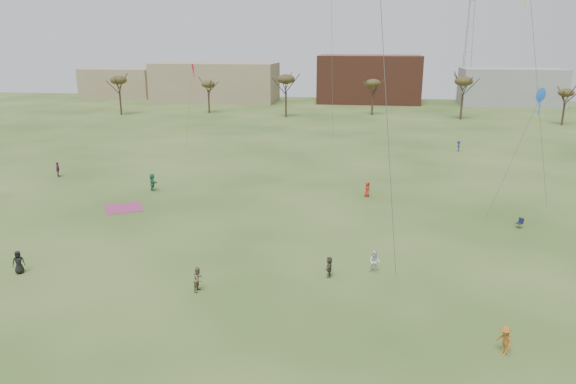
# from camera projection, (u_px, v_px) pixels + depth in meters

# --- Properties ---
(ground) EXTENTS (260.00, 260.00, 0.00)m
(ground) POSITION_uv_depth(u_px,v_px,m) (253.00, 360.00, 27.02)
(ground) COLOR #2B4A17
(ground) RESTS_ON ground
(spectator_fore_b) EXTENTS (0.78, 0.91, 1.63)m
(spectator_fore_b) POSITION_uv_depth(u_px,v_px,m) (198.00, 279.00, 34.26)
(spectator_fore_b) COLOR #79664D
(spectator_fore_b) RESTS_ON ground
(spectator_fore_c) EXTENTS (0.44, 1.33, 1.43)m
(spectator_fore_c) POSITION_uv_depth(u_px,v_px,m) (329.00, 267.00, 36.41)
(spectator_fore_c) COLOR #4C4636
(spectator_fore_c) RESTS_ON ground
(flyer_mid_a) EXTENTS (0.96, 0.89, 1.65)m
(flyer_mid_a) POSITION_uv_depth(u_px,v_px,m) (19.00, 262.00, 36.85)
(flyer_mid_a) COLOR black
(flyer_mid_a) RESTS_ON ground
(flyer_mid_b) EXTENTS (1.01, 1.17, 1.57)m
(flyer_mid_b) POSITION_uv_depth(u_px,v_px,m) (505.00, 340.00, 27.33)
(flyer_mid_b) COLOR #AD6420
(flyer_mid_b) RESTS_ON ground
(spectator_mid_d) EXTENTS (0.81, 1.14, 1.80)m
(spectator_mid_d) POSITION_uv_depth(u_px,v_px,m) (58.00, 169.00, 63.05)
(spectator_mid_d) COLOR #823668
(spectator_mid_d) RESTS_ON ground
(spectator_mid_e) EXTENTS (0.88, 0.75, 1.60)m
(spectator_mid_e) POSITION_uv_depth(u_px,v_px,m) (375.00, 262.00, 37.00)
(spectator_mid_e) COLOR white
(spectator_mid_e) RESTS_ON ground
(flyer_far_a) EXTENTS (1.57, 1.69, 1.89)m
(flyer_far_a) POSITION_uv_depth(u_px,v_px,m) (152.00, 182.00, 57.22)
(flyer_far_a) COLOR #28794E
(flyer_far_a) RESTS_ON ground
(flyer_far_b) EXTENTS (0.81, 0.92, 1.57)m
(flyer_far_b) POSITION_uv_depth(u_px,v_px,m) (367.00, 189.00, 55.08)
(flyer_far_b) COLOR red
(flyer_far_b) RESTS_ON ground
(flyer_far_c) EXTENTS (0.62, 1.03, 1.55)m
(flyer_far_c) POSITION_uv_depth(u_px,v_px,m) (458.00, 146.00, 77.70)
(flyer_far_c) COLOR navy
(flyer_far_c) RESTS_ON ground
(blanket_plum) EXTENTS (4.59, 4.59, 0.03)m
(blanket_plum) POSITION_uv_depth(u_px,v_px,m) (123.00, 208.00, 51.48)
(blanket_plum) COLOR #A7336C
(blanket_plum) RESTS_ON ground
(camp_chair_right) EXTENTS (0.74, 0.73, 0.87)m
(camp_chair_right) POSITION_uv_depth(u_px,v_px,m) (519.00, 225.00, 45.97)
(camp_chair_right) COLOR #131835
(camp_chair_right) RESTS_ON ground
(tree_line) EXTENTS (117.44, 49.32, 8.91)m
(tree_line) POSITION_uv_depth(u_px,v_px,m) (326.00, 87.00, 100.70)
(tree_line) COLOR #3A2B1E
(tree_line) RESTS_ON ground
(building_tan) EXTENTS (32.00, 14.00, 10.00)m
(building_tan) POSITION_uv_depth(u_px,v_px,m) (216.00, 82.00, 140.03)
(building_tan) COLOR #937F60
(building_tan) RESTS_ON ground
(building_brick) EXTENTS (26.00, 16.00, 12.00)m
(building_brick) POSITION_uv_depth(u_px,v_px,m) (369.00, 79.00, 138.72)
(building_brick) COLOR brown
(building_brick) RESTS_ON ground
(building_grey) EXTENTS (24.00, 12.00, 9.00)m
(building_grey) POSITION_uv_depth(u_px,v_px,m) (511.00, 87.00, 132.17)
(building_grey) COLOR gray
(building_grey) RESTS_ON ground
(building_tan_west) EXTENTS (20.00, 12.00, 8.00)m
(building_tan_west) POSITION_uv_depth(u_px,v_px,m) (121.00, 83.00, 151.29)
(building_tan_west) COLOR #937F60
(building_tan_west) RESTS_ON ground
(radio_tower) EXTENTS (1.51, 1.72, 41.00)m
(radio_tower) POSITION_uv_depth(u_px,v_px,m) (470.00, 26.00, 136.23)
(radio_tower) COLOR #9EA3A8
(radio_tower) RESTS_ON ground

